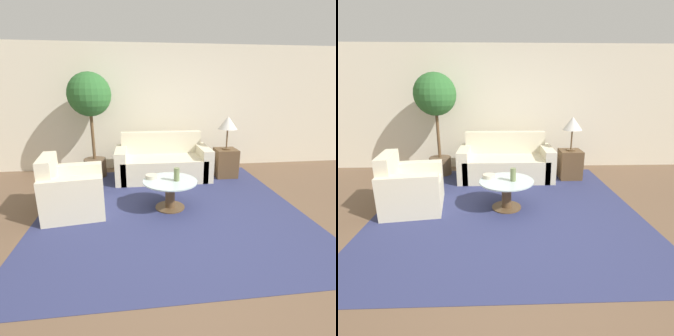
{
  "view_description": "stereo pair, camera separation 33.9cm",
  "coord_description": "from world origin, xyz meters",
  "views": [
    {
      "loc": [
        -0.6,
        -2.86,
        1.74
      ],
      "look_at": [
        -0.12,
        0.96,
        0.55
      ],
      "focal_mm": 28.0,
      "sensor_mm": 36.0,
      "label": 1
    },
    {
      "loc": [
        -0.26,
        -2.89,
        1.74
      ],
      "look_at": [
        -0.12,
        0.96,
        0.55
      ],
      "focal_mm": 28.0,
      "sensor_mm": 36.0,
      "label": 2
    }
  ],
  "objects": [
    {
      "name": "bowl",
      "position": [
        -0.39,
        0.84,
        0.46
      ],
      "size": [
        0.18,
        0.18,
        0.06
      ],
      "color": "beige",
      "rests_on": "coffee_table"
    },
    {
      "name": "table_lamp",
      "position": [
        1.18,
        2.04,
        1.07
      ],
      "size": [
        0.37,
        0.37,
        0.65
      ],
      "color": "brown",
      "rests_on": "side_table"
    },
    {
      "name": "wall_back",
      "position": [
        0.0,
        2.92,
        1.3
      ],
      "size": [
        10.0,
        0.06,
        2.6
      ],
      "color": "beige",
      "rests_on": "ground_plane"
    },
    {
      "name": "sofa_main",
      "position": [
        -0.09,
        2.14,
        0.29
      ],
      "size": [
        1.81,
        0.88,
        0.88
      ],
      "color": "beige",
      "rests_on": "ground_plane"
    },
    {
      "name": "armchair",
      "position": [
        -1.56,
        0.76,
        0.29
      ],
      "size": [
        0.92,
        0.99,
        0.84
      ],
      "rotation": [
        0.0,
        0.0,
        1.71
      ],
      "color": "beige",
      "rests_on": "ground_plane"
    },
    {
      "name": "vase",
      "position": [
        -0.03,
        0.69,
        0.53
      ],
      "size": [
        0.08,
        0.08,
        0.19
      ],
      "color": "#6B7A4C",
      "rests_on": "coffee_table"
    },
    {
      "name": "ground_plane",
      "position": [
        0.0,
        0.0,
        0.0
      ],
      "size": [
        14.0,
        14.0,
        0.0
      ],
      "primitive_type": "plane",
      "color": "brown"
    },
    {
      "name": "rug",
      "position": [
        -0.12,
        0.71,
        0.0
      ],
      "size": [
        3.76,
        3.7,
        0.01
      ],
      "color": "navy",
      "rests_on": "ground_plane"
    },
    {
      "name": "coffee_table",
      "position": [
        -0.12,
        0.71,
        0.28
      ],
      "size": [
        0.8,
        0.8,
        0.43
      ],
      "color": "brown",
      "rests_on": "ground_plane"
    },
    {
      "name": "potted_plant",
      "position": [
        -1.44,
        2.37,
        1.45
      ],
      "size": [
        0.82,
        0.82,
        2.02
      ],
      "color": "brown",
      "rests_on": "ground_plane"
    },
    {
      "name": "side_table",
      "position": [
        1.18,
        2.04,
        0.28
      ],
      "size": [
        0.42,
        0.42,
        0.56
      ],
      "color": "brown",
      "rests_on": "ground_plane"
    }
  ]
}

